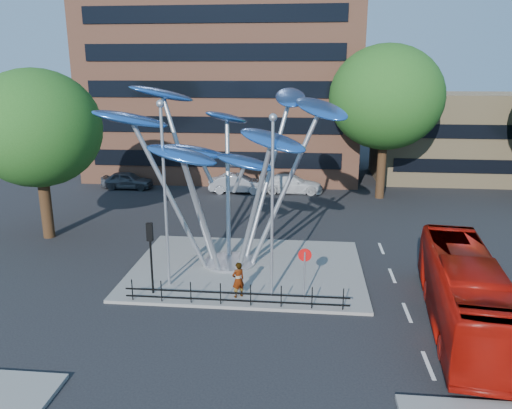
# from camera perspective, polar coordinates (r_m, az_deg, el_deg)

# --- Properties ---
(ground) EXTENTS (120.00, 120.00, 0.00)m
(ground) POSITION_cam_1_polar(r_m,az_deg,el_deg) (21.05, -0.22, -13.94)
(ground) COLOR black
(ground) RESTS_ON ground
(traffic_island) EXTENTS (12.00, 9.00, 0.15)m
(traffic_island) POSITION_cam_1_polar(r_m,az_deg,el_deg) (26.48, -1.03, -7.33)
(traffic_island) COLOR slate
(traffic_island) RESTS_ON ground
(brick_tower) EXTENTS (25.00, 15.00, 30.00)m
(brick_tower) POSITION_cam_1_polar(r_m,az_deg,el_deg) (51.07, -3.41, 20.68)
(brick_tower) COLOR #985C42
(brick_tower) RESTS_ON ground
(low_building_near) EXTENTS (15.00, 8.00, 8.00)m
(low_building_near) POSITION_cam_1_polar(r_m,az_deg,el_deg) (50.65, 22.03, 7.17)
(low_building_near) COLOR tan
(low_building_near) RESTS_ON ground
(tree_right) EXTENTS (8.80, 8.80, 12.11)m
(tree_right) POSITION_cam_1_polar(r_m,az_deg,el_deg) (40.76, 14.64, 11.75)
(tree_right) COLOR black
(tree_right) RESTS_ON ground
(tree_left) EXTENTS (7.60, 7.60, 10.32)m
(tree_left) POSITION_cam_1_polar(r_m,az_deg,el_deg) (32.61, -23.75, 7.94)
(tree_left) COLOR black
(tree_left) RESTS_ON ground
(leaf_sculpture) EXTENTS (12.72, 9.54, 9.51)m
(leaf_sculpture) POSITION_cam_1_polar(r_m,az_deg,el_deg) (25.47, -3.33, 7.62)
(leaf_sculpture) COLOR #9EA0A5
(leaf_sculpture) RESTS_ON traffic_island
(street_lamp_left) EXTENTS (0.36, 0.36, 8.80)m
(street_lamp_left) POSITION_cam_1_polar(r_m,az_deg,el_deg) (23.21, -10.45, 2.81)
(street_lamp_left) COLOR #9EA0A5
(street_lamp_left) RESTS_ON traffic_island
(street_lamp_right) EXTENTS (0.36, 0.36, 8.30)m
(street_lamp_right) POSITION_cam_1_polar(r_m,az_deg,el_deg) (21.92, 1.88, 1.62)
(street_lamp_right) COLOR #9EA0A5
(street_lamp_right) RESTS_ON traffic_island
(traffic_light_island) EXTENTS (0.28, 0.18, 3.42)m
(traffic_light_island) POSITION_cam_1_polar(r_m,az_deg,el_deg) (23.19, -11.99, -4.34)
(traffic_light_island) COLOR black
(traffic_light_island) RESTS_ON traffic_island
(no_entry_sign_island) EXTENTS (0.60, 0.10, 2.45)m
(no_entry_sign_island) POSITION_cam_1_polar(r_m,az_deg,el_deg) (22.44, 5.58, -6.93)
(no_entry_sign_island) COLOR #9EA0A5
(no_entry_sign_island) RESTS_ON traffic_island
(pedestrian_railing_front) EXTENTS (10.00, 0.06, 1.00)m
(pedestrian_railing_front) POSITION_cam_1_polar(r_m,az_deg,el_deg) (22.40, -2.35, -10.45)
(pedestrian_railing_front) COLOR black
(pedestrian_railing_front) RESTS_ON traffic_island
(red_bus) EXTENTS (3.70, 10.88, 2.97)m
(red_bus) POSITION_cam_1_polar(r_m,az_deg,el_deg) (22.29, 22.70, -9.21)
(red_bus) COLOR #A40F07
(red_bus) RESTS_ON ground
(pedestrian) EXTENTS (0.73, 0.69, 1.68)m
(pedestrian) POSITION_cam_1_polar(r_m,az_deg,el_deg) (22.93, -2.05, -8.59)
(pedestrian) COLOR gray
(pedestrian) RESTS_ON traffic_island
(parked_car_left) EXTENTS (4.46, 1.82, 1.52)m
(parked_car_left) POSITION_cam_1_polar(r_m,az_deg,el_deg) (45.08, -14.49, 2.70)
(parked_car_left) COLOR #47494F
(parked_car_left) RESTS_ON ground
(parked_car_mid) EXTENTS (4.91, 1.92, 1.59)m
(parked_car_mid) POSITION_cam_1_polar(r_m,az_deg,el_deg) (42.28, -2.10, 2.42)
(parked_car_mid) COLOR #B5B7BE
(parked_car_mid) RESTS_ON ground
(parked_car_right) EXTENTS (5.32, 2.18, 1.54)m
(parked_car_right) POSITION_cam_1_polar(r_m,az_deg,el_deg) (42.35, 4.03, 2.38)
(parked_car_right) COLOR silver
(parked_car_right) RESTS_ON ground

